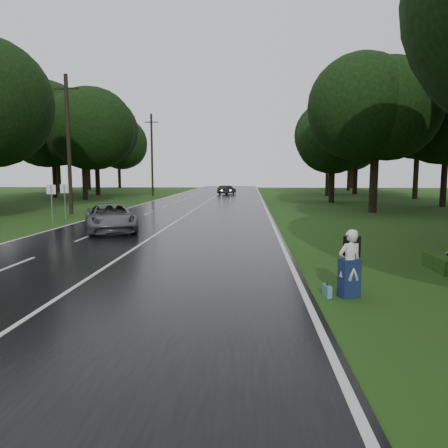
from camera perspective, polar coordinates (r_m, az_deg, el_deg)
The scene contains 16 objects.
ground at distance 12.00m, azimuth -18.67°, elevation -7.71°, with size 160.00×160.00×0.00m, color #214314.
road at distance 31.20m, azimuth -4.75°, elevation 1.42°, with size 12.00×140.00×0.04m, color black.
lane_center at distance 31.20m, azimuth -4.75°, elevation 1.47°, with size 0.12×140.00×0.01m, color silver.
grey_car at distance 22.02m, azimuth -15.09°, elevation 0.85°, with size 2.31×5.02×1.40m, color #57595D.
far_car at distance 59.89m, azimuth 0.37°, elevation 4.63°, with size 1.30×3.74×1.23m, color black.
hitchhiker at distance 10.52m, azimuth 16.59°, elevation -5.42°, with size 0.70×0.67×1.63m.
suitcase at distance 10.55m, azimuth 13.72°, elevation -8.75°, with size 0.11×0.40×0.28m, color teal.
utility_pole_mid at distance 32.73m, azimuth -19.86°, elevation 1.26°, with size 1.80×0.28×9.88m, color black, non-canonical shape.
utility_pole_far at distance 57.40m, azimuth -9.58°, elevation 3.78°, with size 1.80×0.28×10.71m, color black, non-canonical shape.
road_sign_a at distance 27.05m, azimuth -22.08°, elevation 0.08°, with size 0.55×0.10×2.28m, color white, non-canonical shape.
road_sign_b at distance 28.65m, azimuth -20.56°, elevation 0.49°, with size 0.54×0.10×2.26m, color white, non-canonical shape.
tree_left_e at distance 50.23m, azimuth -18.16°, elevation 3.12°, with size 8.63×8.63×13.48m, color black, non-canonical shape.
tree_left_f at distance 60.67m, azimuth -16.60°, elevation 3.75°, with size 9.73×9.73×15.21m, color black, non-canonical shape.
tree_right_d at distance 34.15m, azimuth 19.37°, elevation 1.49°, with size 9.22×9.22×14.41m, color black, non-canonical shape.
tree_right_e at distance 44.77m, azimuth 14.26°, elevation 2.84°, with size 7.26×7.26×11.35m, color black, non-canonical shape.
tree_right_f at distance 58.01m, azimuth 13.77°, elevation 3.71°, with size 8.83×8.83×13.80m, color black, non-canonical shape.
Camera 1 is at (4.47, -10.74, 2.93)m, focal length 33.91 mm.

